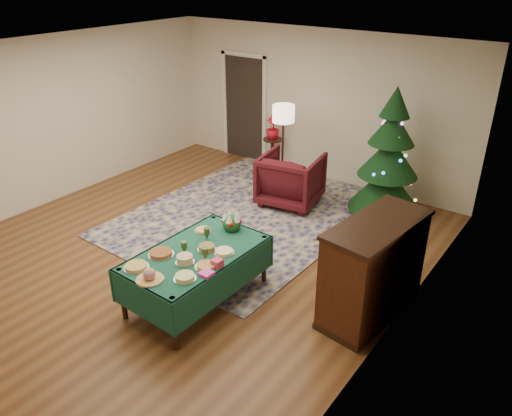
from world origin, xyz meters
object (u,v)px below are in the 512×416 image
Objects in this scene: christmas_tree at (389,160)px; piano at (373,270)px; buffet_table at (196,262)px; potted_plant at (273,132)px; side_table at (272,155)px; floor_lamp at (283,119)px; gift_box at (217,263)px; armchair at (291,177)px.

christmas_tree reaches higher than piano.
buffet_table is 4.26m from potted_plant.
christmas_tree is (2.49, -0.44, 0.15)m from potted_plant.
piano reaches higher than buffet_table.
buffet_table is at bearing -67.68° from side_table.
floor_lamp is 1.37m from side_table.
buffet_table is 16.30× the size of gift_box.
piano is at bearing -70.08° from christmas_tree.
buffet_table is at bearing 168.33° from gift_box.
christmas_tree is at bearing -168.04° from armchair.
potted_plant reaches higher than buffet_table.
side_table is (-2.02, 4.02, -0.40)m from gift_box.
potted_plant is 4.50m from piano.
floor_lamp is 3.43× the size of potted_plant.
piano is at bearing -40.88° from potted_plant.
armchair is 1.48m from side_table.
floor_lamp is 1.88m from christmas_tree.
piano is at bearing 29.17° from buffet_table.
piano is (3.40, -2.94, 0.27)m from side_table.
potted_plant is at bearing 112.32° from buffet_table.
christmas_tree is at bearing -9.92° from potted_plant.
side_table is at bearing -53.34° from armchair.
buffet_table is 4.26m from side_table.
side_table is 4.50m from piano.
piano reaches higher than side_table.
christmas_tree is at bearing 6.96° from floor_lamp.
armchair is at bearing -158.09° from christmas_tree.
buffet_table is 1.13× the size of floor_lamp.
gift_box is at bearing 97.57° from armchair.
christmas_tree is 1.43× the size of piano.
piano is (2.33, -1.93, 0.10)m from armchair.
side_table is 0.46m from potted_plant.
buffet_table is at bearing 90.68° from armchair.
gift_box is 4.52m from side_table.
gift_box is 0.07× the size of piano.
gift_box is 3.17m from armchair.
buffet_table is at bearing -67.68° from potted_plant.
potted_plant is (0.00, 0.00, 0.46)m from side_table.
buffet_table is 1.81× the size of armchair.
gift_box is at bearing -63.36° from potted_plant.
side_table is 0.32× the size of christmas_tree.
armchair is 0.46× the size of christmas_tree.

